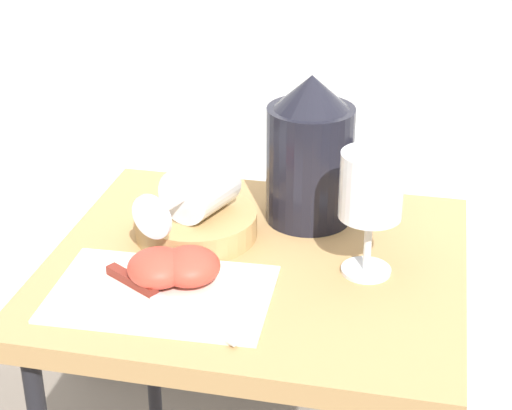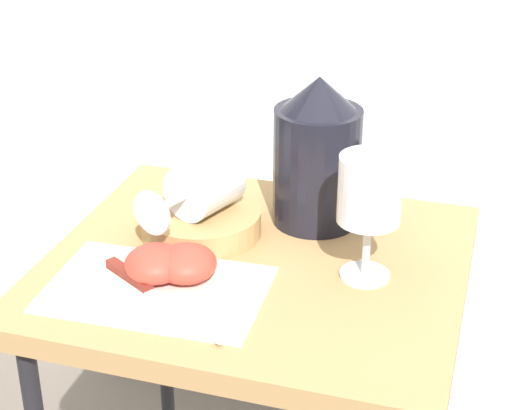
# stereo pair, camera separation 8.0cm
# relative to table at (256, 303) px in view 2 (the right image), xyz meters

# --- Properties ---
(table) EXTENTS (0.54, 0.48, 0.67)m
(table) POSITION_rel_table_xyz_m (0.00, 0.00, 0.00)
(table) COLOR #AD8451
(table) RESTS_ON ground_plane
(linen_napkin) EXTENTS (0.27, 0.18, 0.00)m
(linen_napkin) POSITION_rel_table_xyz_m (-0.09, -0.11, 0.07)
(linen_napkin) COLOR silver
(linen_napkin) RESTS_ON table
(basket_tray) EXTENTS (0.17, 0.17, 0.03)m
(basket_tray) POSITION_rel_table_xyz_m (-0.09, 0.05, 0.09)
(basket_tray) COLOR tan
(basket_tray) RESTS_ON table
(pitcher) EXTENTS (0.17, 0.12, 0.21)m
(pitcher) POSITION_rel_table_xyz_m (0.05, 0.13, 0.16)
(pitcher) COLOR black
(pitcher) RESTS_ON table
(wine_glass_upright) EXTENTS (0.08, 0.08, 0.16)m
(wine_glass_upright) POSITION_rel_table_xyz_m (0.14, 0.00, 0.18)
(wine_glass_upright) COLOR silver
(wine_glass_upright) RESTS_ON table
(wine_glass_tipped_near) EXTENTS (0.12, 0.16, 0.08)m
(wine_glass_tipped_near) POSITION_rel_table_xyz_m (-0.09, 0.04, 0.14)
(wine_glass_tipped_near) COLOR silver
(wine_glass_tipped_near) RESTS_ON basket_tray
(apple_half_left) EXTENTS (0.08, 0.08, 0.04)m
(apple_half_left) POSITION_rel_table_xyz_m (-0.10, -0.09, 0.09)
(apple_half_left) COLOR #CC3D2D
(apple_half_left) RESTS_ON linen_napkin
(apple_half_right) EXTENTS (0.08, 0.08, 0.04)m
(apple_half_right) POSITION_rel_table_xyz_m (-0.07, -0.08, 0.09)
(apple_half_right) COLOR #CC3D2D
(apple_half_right) RESTS_ON linen_napkin
(knife) EXTENTS (0.20, 0.13, 0.01)m
(knife) POSITION_rel_table_xyz_m (-0.10, -0.12, 0.08)
(knife) COLOR silver
(knife) RESTS_ON linen_napkin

